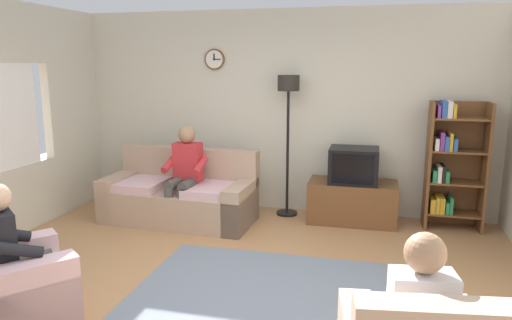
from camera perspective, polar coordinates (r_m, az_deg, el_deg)
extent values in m
plane|color=#B27F51|center=(4.30, -3.86, -15.92)|extent=(12.00, 12.00, 0.00)
cube|color=beige|center=(6.43, 3.24, 5.88)|extent=(6.20, 0.12, 2.70)
cylinder|color=brown|center=(6.56, -5.06, 12.09)|extent=(0.28, 0.03, 0.28)
cylinder|color=white|center=(6.55, -5.10, 12.09)|extent=(0.24, 0.01, 0.24)
cube|color=black|center=(6.54, -5.13, 12.35)|extent=(0.02, 0.01, 0.09)
cube|color=black|center=(6.53, -4.78, 12.09)|extent=(0.11, 0.01, 0.01)
cube|color=beige|center=(7.04, -21.36, 6.01)|extent=(0.12, 1.10, 1.20)
cube|color=tan|center=(6.11, -9.37, -5.48)|extent=(1.94, 0.93, 0.42)
cube|color=tan|center=(6.31, -8.08, -0.67)|extent=(1.91, 0.29, 0.48)
cube|color=tan|center=(5.78, -1.84, -5.58)|extent=(0.26, 0.85, 0.56)
cube|color=tan|center=(6.49, -16.09, -4.12)|extent=(0.26, 0.85, 0.56)
cube|color=beige|center=(5.80, -5.21, -3.63)|extent=(0.63, 0.71, 0.10)
cube|color=beige|center=(6.23, -13.79, -2.85)|extent=(0.63, 0.71, 0.10)
cube|color=brown|center=(6.13, 11.60, -5.00)|extent=(1.10, 0.56, 0.53)
cube|color=black|center=(6.37, 11.72, -4.12)|extent=(1.10, 0.04, 0.03)
cube|color=black|center=(5.99, 11.78, -0.62)|extent=(0.60, 0.48, 0.44)
cube|color=black|center=(5.75, 11.68, -1.12)|extent=(0.50, 0.01, 0.36)
cube|color=brown|center=(6.09, 20.15, -0.61)|extent=(0.04, 0.36, 1.55)
cube|color=brown|center=(6.20, 26.04, -0.88)|extent=(0.04, 0.36, 1.55)
cube|color=brown|center=(6.30, 22.88, -0.43)|extent=(0.64, 0.02, 1.55)
cube|color=brown|center=(6.28, 22.70, -5.94)|extent=(0.60, 0.34, 0.02)
cube|color=gold|center=(6.19, 20.58, -5.04)|extent=(0.06, 0.28, 0.18)
cube|color=gold|center=(6.20, 21.10, -4.94)|extent=(0.04, 0.28, 0.20)
cube|color=gold|center=(6.21, 21.58, -4.99)|extent=(0.05, 0.28, 0.20)
cube|color=#267F4C|center=(6.22, 22.10, -5.23)|extent=(0.04, 0.28, 0.14)
cube|color=#267F4C|center=(6.22, 22.51, -4.97)|extent=(0.03, 0.28, 0.21)
cube|color=brown|center=(6.18, 22.98, -2.50)|extent=(0.60, 0.34, 0.02)
cube|color=#267F4C|center=(6.10, 20.78, -1.68)|extent=(0.05, 0.28, 0.15)
cube|color=silver|center=(6.10, 21.30, -1.48)|extent=(0.04, 0.28, 0.19)
cube|color=black|center=(6.11, 21.73, -1.47)|extent=(0.03, 0.28, 0.20)
cube|color=#267F4C|center=(6.12, 22.10, -1.76)|extent=(0.04, 0.28, 0.14)
cube|color=brown|center=(6.10, 23.26, 1.03)|extent=(0.60, 0.34, 0.02)
cube|color=silver|center=(6.03, 21.03, 1.89)|extent=(0.04, 0.28, 0.14)
cube|color=#72338C|center=(6.03, 21.57, 2.21)|extent=(0.05, 0.28, 0.22)
cube|color=#2D59A5|center=(6.04, 22.06, 1.96)|extent=(0.05, 0.28, 0.17)
cube|color=gold|center=(6.05, 22.50, 2.13)|extent=(0.03, 0.28, 0.21)
cube|color=#2D59A5|center=(6.06, 22.93, 1.82)|extent=(0.04, 0.28, 0.15)
cube|color=brown|center=(6.05, 23.55, 4.64)|extent=(0.60, 0.34, 0.02)
cube|color=#72338C|center=(5.98, 21.26, 5.58)|extent=(0.03, 0.28, 0.15)
cube|color=#2D59A5|center=(5.99, 21.81, 5.79)|extent=(0.06, 0.28, 0.20)
cube|color=silver|center=(6.00, 22.38, 5.74)|extent=(0.06, 0.28, 0.20)
cube|color=gold|center=(6.01, 22.86, 5.55)|extent=(0.04, 0.28, 0.16)
cylinder|color=black|center=(6.38, 3.76, -6.44)|extent=(0.28, 0.28, 0.03)
cylinder|color=black|center=(6.18, 3.86, 0.95)|extent=(0.04, 0.04, 1.70)
cylinder|color=black|center=(6.08, 3.98, 9.32)|extent=(0.28, 0.28, 0.20)
cube|color=beige|center=(4.28, -27.45, -14.46)|extent=(1.15, 1.16, 0.40)
cube|color=beige|center=(4.52, -27.97, -11.99)|extent=(0.66, 0.75, 0.56)
cube|color=beige|center=(3.98, -26.49, -15.09)|extent=(0.66, 0.75, 0.56)
cube|color=slate|center=(4.34, 0.56, -15.59)|extent=(2.20, 1.70, 0.01)
cube|color=red|center=(5.97, -8.26, -0.20)|extent=(0.35, 0.22, 0.48)
sphere|color=#A37A5B|center=(5.90, -8.40, 3.11)|extent=(0.22, 0.22, 0.22)
cylinder|color=#4C4742|center=(5.82, -8.17, -2.93)|extent=(0.15, 0.39, 0.13)
cylinder|color=#4C4742|center=(5.89, -9.77, -2.80)|extent=(0.15, 0.39, 0.13)
cylinder|color=#4C4742|center=(5.73, -8.89, -6.10)|extent=(0.12, 0.12, 0.52)
cylinder|color=#4C4742|center=(5.81, -10.50, -5.91)|extent=(0.12, 0.12, 0.52)
cylinder|color=red|center=(5.80, -6.79, -0.71)|extent=(0.11, 0.34, 0.20)
cylinder|color=red|center=(5.98, -10.49, -0.46)|extent=(0.11, 0.34, 0.20)
cylinder|color=#4C4742|center=(4.29, -26.07, -11.03)|extent=(0.34, 0.38, 0.13)
cylinder|color=#4C4742|center=(4.13, -25.57, -11.89)|extent=(0.34, 0.38, 0.13)
cylinder|color=#4C4742|center=(4.41, -23.33, -13.30)|extent=(0.15, 0.15, 0.40)
cylinder|color=#4C4742|center=(4.25, -22.72, -14.21)|extent=(0.15, 0.15, 0.40)
cylinder|color=black|center=(4.32, -27.82, -7.96)|extent=(0.28, 0.31, 0.20)
cylinder|color=black|center=(3.92, -26.78, -9.75)|extent=(0.28, 0.31, 0.20)
cube|color=silver|center=(2.80, 19.41, -17.30)|extent=(0.37, 0.25, 0.48)
sphere|color=#A37A5B|center=(2.66, 19.87, -10.56)|extent=(0.22, 0.22, 0.22)
cylinder|color=silver|center=(2.86, 14.62, -16.87)|extent=(0.14, 0.34, 0.20)
cylinder|color=silver|center=(2.95, 23.04, -16.48)|extent=(0.14, 0.34, 0.20)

